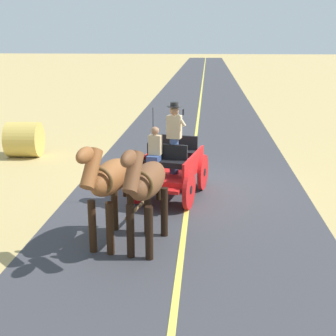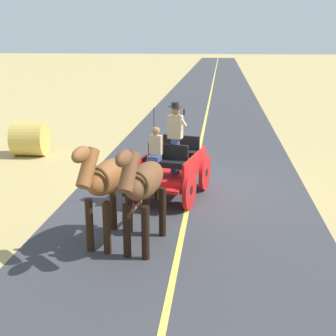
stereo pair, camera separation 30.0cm
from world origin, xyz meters
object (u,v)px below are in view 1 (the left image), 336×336
(horse_drawn_carriage, at_px, (171,167))
(horse_off_side, at_px, (109,181))
(horse_near_side, at_px, (146,184))
(hay_bale, at_px, (24,139))

(horse_drawn_carriage, xyz_separation_m, horse_off_side, (0.99, 2.89, 0.51))
(horse_drawn_carriage, bearing_deg, horse_off_side, 71.07)
(horse_near_side, bearing_deg, horse_off_side, -11.71)
(horse_near_side, relative_size, hay_bale, 1.84)
(horse_drawn_carriage, xyz_separation_m, hay_bale, (5.38, -3.76, -0.22))
(horse_drawn_carriage, relative_size, hay_bale, 3.76)
(horse_off_side, xyz_separation_m, hay_bale, (4.39, -6.65, -0.72))
(horse_drawn_carriage, height_order, hay_bale, horse_drawn_carriage)
(horse_drawn_carriage, xyz_separation_m, horse_near_side, (0.24, 3.04, 0.51))
(horse_drawn_carriage, relative_size, horse_off_side, 2.04)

